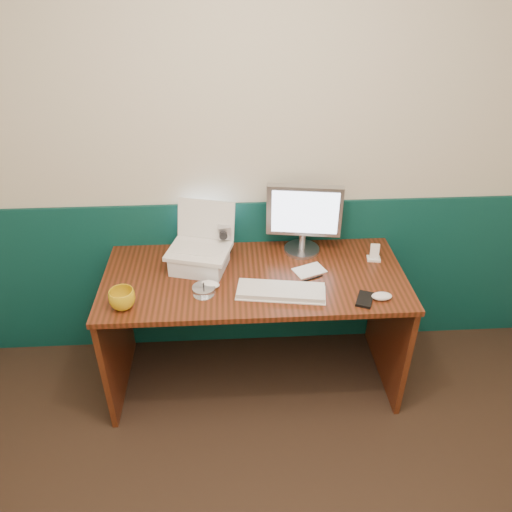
{
  "coord_description": "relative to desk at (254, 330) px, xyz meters",
  "views": [
    {
      "loc": [
        -0.17,
        -0.78,
        2.26
      ],
      "look_at": [
        -0.05,
        1.23,
        0.97
      ],
      "focal_mm": 35.0,
      "sensor_mm": 36.0,
      "label": 1
    }
  ],
  "objects": [
    {
      "name": "dock",
      "position": [
        0.67,
        0.12,
        0.38
      ],
      "size": [
        0.08,
        0.06,
        0.01
      ],
      "primitive_type": "cube",
      "rotation": [
        0.0,
        0.0,
        -0.15
      ],
      "color": "white",
      "rests_on": "desk"
    },
    {
      "name": "music_player",
      "position": [
        0.67,
        0.12,
        0.43
      ],
      "size": [
        0.05,
        0.03,
        0.09
      ],
      "primitive_type": "cube",
      "rotation": [
        -0.17,
        0.0,
        -0.15
      ],
      "color": "white",
      "rests_on": "dock"
    },
    {
      "name": "papers",
      "position": [
        0.3,
        0.03,
        0.38
      ],
      "size": [
        0.19,
        0.16,
        0.0
      ],
      "primitive_type": "cube",
      "rotation": [
        0.0,
        0.0,
        0.39
      ],
      "color": "white",
      "rests_on": "desk"
    },
    {
      "name": "cd_spindle",
      "position": [
        -0.26,
        -0.12,
        0.39
      ],
      "size": [
        0.12,
        0.12,
        0.02
      ],
      "primitive_type": "cylinder",
      "color": "#ADB3BD",
      "rests_on": "desk"
    },
    {
      "name": "wainscot",
      "position": [
        0.05,
        0.36,
        0.12
      ],
      "size": [
        3.48,
        0.02,
        1.0
      ],
      "primitive_type": "cube",
      "color": "#083637",
      "rests_on": "ground"
    },
    {
      "name": "mouse_right",
      "position": [
        0.62,
        -0.24,
        0.39
      ],
      "size": [
        0.1,
        0.06,
        0.03
      ],
      "primitive_type": "ellipsoid",
      "rotation": [
        0.0,
        0.0,
        0.0
      ],
      "color": "silver",
      "rests_on": "desk"
    },
    {
      "name": "cd_loose_a",
      "position": [
        -0.26,
        -0.15,
        0.38
      ],
      "size": [
        0.11,
        0.11,
        0.0
      ],
      "primitive_type": "cylinder",
      "color": "silver",
      "rests_on": "desk"
    },
    {
      "name": "laptop",
      "position": [
        -0.29,
        0.09,
        0.6
      ],
      "size": [
        0.37,
        0.32,
        0.26
      ],
      "primitive_type": null,
      "rotation": [
        0.0,
        0.0,
        -0.27
      ],
      "color": "white",
      "rests_on": "laptop_riser"
    },
    {
      "name": "pen",
      "position": [
        0.29,
        -0.06,
        0.38
      ],
      "size": [
        0.15,
        0.07,
        0.01
      ],
      "primitive_type": "cylinder",
      "rotation": [
        0.0,
        1.57,
        0.41
      ],
      "color": "black",
      "rests_on": "desk"
    },
    {
      "name": "desk",
      "position": [
        0.0,
        0.0,
        0.0
      ],
      "size": [
        1.6,
        0.7,
        0.75
      ],
      "primitive_type": "cube",
      "color": "#351909",
      "rests_on": "ground"
    },
    {
      "name": "keyboard",
      "position": [
        0.12,
        -0.16,
        0.39
      ],
      "size": [
        0.45,
        0.21,
        0.03
      ],
      "primitive_type": "cube",
      "rotation": [
        0.0,
        0.0,
        -0.15
      ],
      "color": "silver",
      "rests_on": "desk"
    },
    {
      "name": "back_wall",
      "position": [
        0.05,
        0.37,
        0.88
      ],
      "size": [
        3.5,
        0.04,
        2.5
      ],
      "primitive_type": "cube",
      "color": "beige",
      "rests_on": "ground"
    },
    {
      "name": "laptop_riser",
      "position": [
        -0.29,
        0.09,
        0.42
      ],
      "size": [
        0.33,
        0.3,
        0.1
      ],
      "primitive_type": "cube",
      "rotation": [
        0.0,
        0.0,
        -0.27
      ],
      "color": "silver",
      "rests_on": "desk"
    },
    {
      "name": "pda",
      "position": [
        0.53,
        -0.25,
        0.38
      ],
      "size": [
        0.12,
        0.14,
        0.01
      ],
      "primitive_type": "cube",
      "rotation": [
        0.0,
        0.0,
        -0.4
      ],
      "color": "black",
      "rests_on": "desk"
    },
    {
      "name": "mug",
      "position": [
        -0.65,
        -0.23,
        0.42
      ],
      "size": [
        0.16,
        0.16,
        0.1
      ],
      "primitive_type": "imported",
      "rotation": [
        0.0,
        0.0,
        -0.31
      ],
      "color": "gold",
      "rests_on": "desk"
    },
    {
      "name": "camcorder",
      "position": [
        -0.15,
        0.21,
        0.48
      ],
      "size": [
        0.11,
        0.15,
        0.22
      ],
      "primitive_type": null,
      "rotation": [
        0.0,
        0.0,
        0.07
      ],
      "color": "silver",
      "rests_on": "desk"
    },
    {
      "name": "mouse_left",
      "position": [
        -0.23,
        -0.09,
        0.39
      ],
      "size": [
        0.12,
        0.09,
        0.03
      ],
      "primitive_type": "ellipsoid",
      "rotation": [
        0.0,
        0.0,
        -0.32
      ],
      "color": "white",
      "rests_on": "desk"
    },
    {
      "name": "monitor",
      "position": [
        0.28,
        0.24,
        0.58
      ],
      "size": [
        0.42,
        0.18,
        0.41
      ],
      "primitive_type": null,
      "rotation": [
        0.0,
        0.0,
        -0.15
      ],
      "color": "#A7A7AC",
      "rests_on": "desk"
    }
  ]
}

